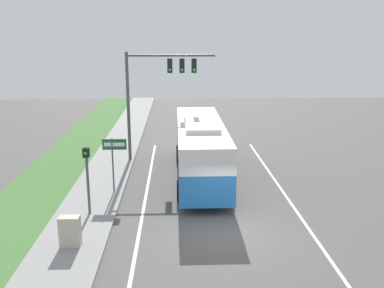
% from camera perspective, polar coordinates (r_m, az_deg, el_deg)
% --- Properties ---
extents(ground_plane, '(80.00, 80.00, 0.00)m').
position_cam_1_polar(ground_plane, '(18.19, 4.50, -11.86)').
color(ground_plane, '#565451').
extents(sidewalk, '(2.80, 80.00, 0.12)m').
position_cam_1_polar(sidewalk, '(18.53, -15.33, -11.64)').
color(sidewalk, gray).
rests_on(sidewalk, ground_plane).
extents(lane_divider_near, '(0.14, 30.00, 0.01)m').
position_cam_1_polar(lane_divider_near, '(18.14, -7.12, -11.99)').
color(lane_divider_near, silver).
rests_on(lane_divider_near, ground_plane).
extents(lane_divider_far, '(0.14, 30.00, 0.01)m').
position_cam_1_polar(lane_divider_far, '(18.93, 15.60, -11.27)').
color(lane_divider_far, silver).
rests_on(lane_divider_far, ground_plane).
extents(bus, '(2.75, 11.37, 3.44)m').
position_cam_1_polar(bus, '(24.38, 1.13, -0.23)').
color(bus, '#236BB7').
rests_on(bus, ground_plane).
extents(signal_gantry, '(5.61, 0.41, 7.06)m').
position_cam_1_polar(signal_gantry, '(27.33, -4.75, 8.15)').
color(signal_gantry, '#4C4C51').
rests_on(signal_gantry, ground_plane).
extents(pedestrian_signal, '(0.28, 0.34, 3.22)m').
position_cam_1_polar(pedestrian_signal, '(19.62, -13.81, -3.41)').
color(pedestrian_signal, '#4C4C51').
rests_on(pedestrian_signal, ground_plane).
extents(street_sign, '(1.22, 0.08, 3.00)m').
position_cam_1_polar(street_sign, '(22.06, -10.40, -1.44)').
color(street_sign, '#4C4C51').
rests_on(street_sign, ground_plane).
extents(utility_cabinet, '(0.79, 0.44, 1.20)m').
position_cam_1_polar(utility_cabinet, '(17.34, -15.96, -11.13)').
color(utility_cabinet, '#B7B29E').
rests_on(utility_cabinet, sidewalk).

